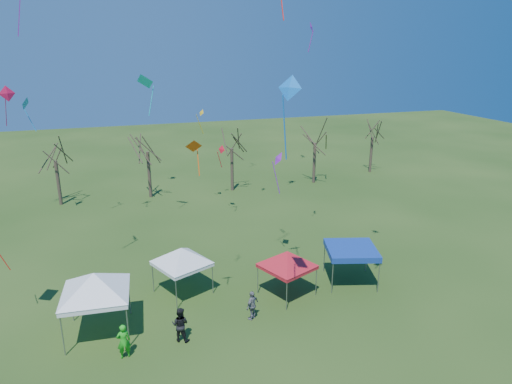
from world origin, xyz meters
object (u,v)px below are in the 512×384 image
at_px(tree_2, 146,135).
at_px(tent_white_west, 94,277).
at_px(person_dark, 180,324).
at_px(tree_3, 231,133).
at_px(tent_white_mid, 181,251).
at_px(tree_1, 53,145).
at_px(tree_4, 316,128).
at_px(tent_red, 287,254).
at_px(person_grey, 252,305).
at_px(tent_blue, 351,250).
at_px(tree_5, 373,124).
at_px(person_green, 124,341).

height_order(tree_2, tent_white_west, tree_2).
bearing_deg(person_dark, tree_2, -63.44).
distance_m(tree_2, tent_white_west, 23.17).
height_order(tree_3, tent_white_mid, tree_3).
bearing_deg(tree_3, tree_1, 177.94).
bearing_deg(person_dark, tree_4, -99.19).
distance_m(tent_red, person_grey, 3.82).
bearing_deg(person_dark, tent_blue, -137.47).
relative_size(tree_5, person_dark, 3.99).
xyz_separation_m(tree_1, person_green, (4.80, -25.18, -4.89)).
relative_size(tree_3, person_grey, 4.63).
height_order(tree_3, tent_blue, tree_3).
relative_size(tent_blue, person_green, 2.08).
distance_m(tree_3, tent_blue, 21.70).
bearing_deg(tent_red, tree_2, 105.52).
distance_m(person_green, person_grey, 6.99).
bearing_deg(person_dark, tent_red, -130.85).
bearing_deg(person_dark, tree_1, -44.45).
height_order(tent_white_west, person_dark, tent_white_west).
distance_m(tree_1, tree_4, 26.13).
bearing_deg(tent_blue, tree_4, 71.17).
bearing_deg(person_green, tent_white_west, -71.67).
relative_size(tree_1, tree_2, 0.92).
xyz_separation_m(tent_white_west, tent_red, (10.81, 0.66, -0.60)).
xyz_separation_m(tree_2, tent_blue, (10.49, -21.58, -4.09)).
xyz_separation_m(tree_5, tent_white_mid, (-25.99, -21.37, -2.93)).
bearing_deg(tent_white_mid, tree_1, 113.06).
height_order(tent_blue, person_green, tent_blue).
bearing_deg(tree_4, tree_2, 178.78).
distance_m(tent_red, tent_blue, 4.47).
relative_size(tree_5, tent_white_west, 1.62).
bearing_deg(person_green, tree_5, -145.20).
height_order(tent_white_mid, person_dark, tent_white_mid).
distance_m(tree_4, tree_5, 8.62).
relative_size(tent_blue, person_grey, 2.20).
distance_m(tree_2, tree_4, 17.73).
bearing_deg(tree_5, tree_1, -177.65).
distance_m(tree_4, tent_white_west, 31.64).
bearing_deg(person_dark, person_green, 38.48).
xyz_separation_m(tree_2, tent_red, (6.06, -21.82, -3.60)).
distance_m(tent_white_west, person_grey, 8.48).
xyz_separation_m(tree_2, tree_5, (26.09, 1.69, -0.56)).
relative_size(tent_blue, person_dark, 2.01).
height_order(tree_5, person_dark, tree_5).
bearing_deg(tree_5, tent_white_mid, -140.57).
height_order(tree_3, person_green, tree_3).
bearing_deg(tent_blue, person_green, -166.68).
height_order(tree_2, tree_3, tree_2).
bearing_deg(tent_blue, person_grey, -163.64).
bearing_deg(tent_white_west, tree_1, 99.11).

